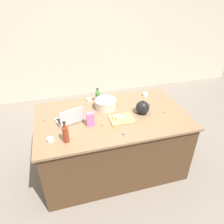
{
  "coord_description": "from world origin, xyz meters",
  "views": [
    {
      "loc": [
        -0.62,
        -2.22,
        2.4
      ],
      "look_at": [
        0.0,
        0.0,
        0.95
      ],
      "focal_mm": 33.82,
      "sensor_mm": 36.0,
      "label": 1
    }
  ],
  "objects": [
    {
      "name": "laptop",
      "position": [
        -0.54,
        -0.0,
        0.95
      ],
      "size": [
        0.36,
        0.31,
        0.22
      ],
      "color": "#B7B7BC",
      "rests_on": "island_counter"
    },
    {
      "name": "candy_2",
      "position": [
        -0.18,
        -0.36,
        0.91
      ],
      "size": [
        0.02,
        0.02,
        0.02
      ],
      "primitive_type": "sphere",
      "color": "yellow",
      "rests_on": "island_counter"
    },
    {
      "name": "candy_5",
      "position": [
        0.02,
        -0.43,
        0.91
      ],
      "size": [
        0.02,
        0.02,
        0.02
      ],
      "primitive_type": "sphere",
      "color": "blue",
      "rests_on": "island_counter"
    },
    {
      "name": "ground_plane",
      "position": [
        0.0,
        0.0,
        0.0
      ],
      "size": [
        12.0,
        12.0,
        0.0
      ],
      "primitive_type": "plane",
      "color": "slate"
    },
    {
      "name": "cutting_board",
      "position": [
        0.09,
        -0.13,
        0.91
      ],
      "size": [
        0.3,
        0.23,
        0.02
      ],
      "primitive_type": "cube",
      "color": "tan",
      "rests_on": "island_counter"
    },
    {
      "name": "bottle_olive",
      "position": [
        -0.1,
        0.41,
        0.98
      ],
      "size": [
        0.07,
        0.07,
        0.21
      ],
      "color": "#4C8C38",
      "rests_on": "island_counter"
    },
    {
      "name": "butter_stick_right",
      "position": [
        0.04,
        -0.11,
        0.94
      ],
      "size": [
        0.11,
        0.05,
        0.04
      ],
      "primitive_type": "cube",
      "rotation": [
        0.0,
        0.0,
        -0.14
      ],
      "color": "#F4E58C",
      "rests_on": "cutting_board"
    },
    {
      "name": "ramekin_medium",
      "position": [
        -0.79,
        -0.31,
        0.92
      ],
      "size": [
        0.07,
        0.07,
        0.04
      ],
      "primitive_type": "cylinder",
      "color": "white",
      "rests_on": "island_counter"
    },
    {
      "name": "island_counter",
      "position": [
        0.0,
        0.0,
        0.45
      ],
      "size": [
        1.96,
        1.17,
        0.9
      ],
      "color": "#4C331E",
      "rests_on": "ground"
    },
    {
      "name": "mixing_bowl_large",
      "position": [
        -0.04,
        0.2,
        0.97
      ],
      "size": [
        0.29,
        0.29,
        0.13
      ],
      "color": "beige",
      "rests_on": "island_counter"
    },
    {
      "name": "wall_back",
      "position": [
        0.0,
        2.5,
        1.3
      ],
      "size": [
        8.0,
        0.1,
        2.6
      ],
      "primitive_type": "cube",
      "color": "beige",
      "rests_on": "ground"
    },
    {
      "name": "ramekin_small",
      "position": [
        -0.22,
        0.46,
        0.92
      ],
      "size": [
        0.07,
        0.07,
        0.04
      ],
      "primitive_type": "cylinder",
      "color": "white",
      "rests_on": "island_counter"
    },
    {
      "name": "candy_bag",
      "position": [
        -0.31,
        -0.14,
        0.99
      ],
      "size": [
        0.09,
        0.06,
        0.17
      ],
      "primitive_type": "cube",
      "color": "pink",
      "rests_on": "island_counter"
    },
    {
      "name": "kettle",
      "position": [
        0.4,
        -0.05,
        0.98
      ],
      "size": [
        0.21,
        0.18,
        0.2
      ],
      "color": "black",
      "rests_on": "island_counter"
    },
    {
      "name": "candy_0",
      "position": [
        -0.04,
        -0.28,
        0.91
      ],
      "size": [
        0.02,
        0.02,
        0.02
      ],
      "primitive_type": "sphere",
      "color": "orange",
      "rests_on": "island_counter"
    },
    {
      "name": "candy_3",
      "position": [
        0.69,
        -0.12,
        0.91
      ],
      "size": [
        0.02,
        0.02,
        0.02
      ],
      "primitive_type": "sphere",
      "color": "orange",
      "rests_on": "island_counter"
    },
    {
      "name": "bottle_soy",
      "position": [
        -0.62,
        -0.37,
        1.0
      ],
      "size": [
        0.07,
        0.07,
        0.26
      ],
      "color": "maroon",
      "rests_on": "island_counter"
    },
    {
      "name": "candy_1",
      "position": [
        -0.85,
        0.11,
        0.91
      ],
      "size": [
        0.02,
        0.02,
        0.02
      ],
      "primitive_type": "sphere",
      "color": "blue",
      "rests_on": "island_counter"
    },
    {
      "name": "candy_4",
      "position": [
        -0.18,
        -0.19,
        0.91
      ],
      "size": [
        0.01,
        0.01,
        0.01
      ],
      "primitive_type": "sphere",
      "color": "red",
      "rests_on": "island_counter"
    },
    {
      "name": "ramekin_wide",
      "position": [
        0.64,
        0.4,
        0.92
      ],
      "size": [
        0.08,
        0.08,
        0.04
      ],
      "primitive_type": "cylinder",
      "color": "white",
      "rests_on": "island_counter"
    },
    {
      "name": "butter_stick_left",
      "position": [
        0.07,
        -0.15,
        0.94
      ],
      "size": [
        0.11,
        0.05,
        0.04
      ],
      "primitive_type": "cube",
      "rotation": [
        0.0,
        0.0,
        -0.14
      ],
      "color": "#F4E58C",
      "rests_on": "cutting_board"
    }
  ]
}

